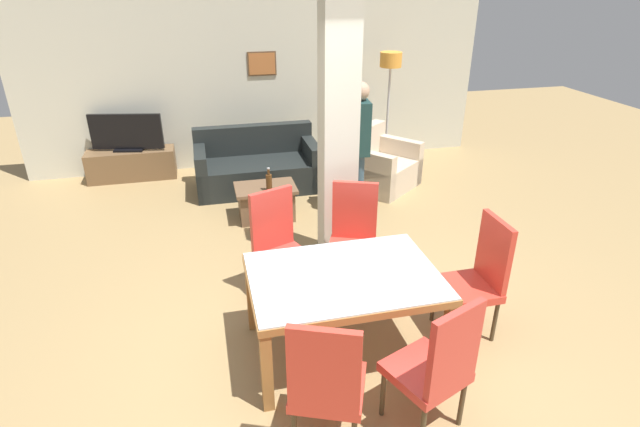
{
  "coord_description": "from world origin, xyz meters",
  "views": [
    {
      "loc": [
        -0.95,
        -3.14,
        2.85
      ],
      "look_at": [
        0.0,
        0.8,
        0.89
      ],
      "focal_mm": 28.0,
      "sensor_mm": 36.0,
      "label": 1
    }
  ],
  "objects_px": {
    "dining_chair_near_left": "(326,382)",
    "sofa": "(257,168)",
    "dining_chair_near_right": "(437,365)",
    "tv_stand": "(132,164)",
    "dining_table": "(344,290)",
    "tv_screen": "(127,133)",
    "armchair": "(379,167)",
    "floor_lamp": "(390,71)",
    "dining_chair_far_right": "(353,234)",
    "coffee_table": "(266,202)",
    "dining_chair_head_right": "(478,274)",
    "standing_person": "(359,140)",
    "dining_chair_far_left": "(279,243)",
    "bottle": "(269,182)"
  },
  "relations": [
    {
      "from": "dining_chair_near_left",
      "to": "sofa",
      "type": "height_order",
      "value": "dining_chair_near_left"
    },
    {
      "from": "dining_chair_near_right",
      "to": "tv_stand",
      "type": "bearing_deg",
      "value": 92.17
    },
    {
      "from": "dining_table",
      "to": "tv_screen",
      "type": "height_order",
      "value": "tv_screen"
    },
    {
      "from": "armchair",
      "to": "floor_lamp",
      "type": "bearing_deg",
      "value": -154.89
    },
    {
      "from": "dining_chair_far_right",
      "to": "dining_chair_near_right",
      "type": "bearing_deg",
      "value": 111.41
    },
    {
      "from": "dining_chair_near_left",
      "to": "coffee_table",
      "type": "distance_m",
      "value": 3.55
    },
    {
      "from": "dining_chair_head_right",
      "to": "standing_person",
      "type": "relative_size",
      "value": 0.62
    },
    {
      "from": "tv_stand",
      "to": "floor_lamp",
      "type": "height_order",
      "value": "floor_lamp"
    },
    {
      "from": "tv_stand",
      "to": "coffee_table",
      "type": "bearing_deg",
      "value": -45.89
    },
    {
      "from": "coffee_table",
      "to": "tv_screen",
      "type": "xyz_separation_m",
      "value": [
        -1.79,
        1.85,
        0.49
      ]
    },
    {
      "from": "tv_screen",
      "to": "dining_chair_far_right",
      "type": "bearing_deg",
      "value": 135.81
    },
    {
      "from": "dining_table",
      "to": "dining_chair_near_left",
      "type": "bearing_deg",
      "value": -112.45
    },
    {
      "from": "floor_lamp",
      "to": "dining_chair_head_right",
      "type": "bearing_deg",
      "value": -100.13
    },
    {
      "from": "sofa",
      "to": "tv_screen",
      "type": "relative_size",
      "value": 1.66
    },
    {
      "from": "coffee_table",
      "to": "floor_lamp",
      "type": "bearing_deg",
      "value": 35.32
    },
    {
      "from": "dining_chair_far_right",
      "to": "tv_screen",
      "type": "relative_size",
      "value": 1.02
    },
    {
      "from": "dining_chair_far_left",
      "to": "tv_screen",
      "type": "relative_size",
      "value": 1.02
    },
    {
      "from": "tv_screen",
      "to": "bottle",
      "type": "bearing_deg",
      "value": 144.11
    },
    {
      "from": "dining_chair_far_left",
      "to": "standing_person",
      "type": "bearing_deg",
      "value": -150.13
    },
    {
      "from": "dining_table",
      "to": "coffee_table",
      "type": "bearing_deg",
      "value": 95.61
    },
    {
      "from": "dining_chair_near_right",
      "to": "bottle",
      "type": "xyz_separation_m",
      "value": [
        -0.6,
        3.41,
        -0.01
      ]
    },
    {
      "from": "tv_stand",
      "to": "dining_table",
      "type": "bearing_deg",
      "value": -65.45
    },
    {
      "from": "sofa",
      "to": "floor_lamp",
      "type": "relative_size",
      "value": 0.98
    },
    {
      "from": "dining_chair_near_left",
      "to": "dining_chair_head_right",
      "type": "bearing_deg",
      "value": 52.33
    },
    {
      "from": "dining_chair_far_right",
      "to": "dining_chair_head_right",
      "type": "xyz_separation_m",
      "value": [
        0.81,
        -0.93,
        0.0
      ]
    },
    {
      "from": "dining_chair_far_right",
      "to": "bottle",
      "type": "height_order",
      "value": "dining_chair_far_right"
    },
    {
      "from": "dining_chair_far_right",
      "to": "tv_screen",
      "type": "bearing_deg",
      "value": -34.44
    },
    {
      "from": "dining_chair_near_left",
      "to": "tv_screen",
      "type": "bearing_deg",
      "value": 129.85
    },
    {
      "from": "tv_screen",
      "to": "dining_chair_far_left",
      "type": "bearing_deg",
      "value": 126.98
    },
    {
      "from": "dining_chair_near_right",
      "to": "dining_chair_near_left",
      "type": "xyz_separation_m",
      "value": [
        -0.73,
        0.02,
        0.0
      ]
    },
    {
      "from": "dining_chair_far_left",
      "to": "dining_chair_head_right",
      "type": "relative_size",
      "value": 1.0
    },
    {
      "from": "sofa",
      "to": "dining_chair_far_left",
      "type": "bearing_deg",
      "value": 87.34
    },
    {
      "from": "sofa",
      "to": "dining_table",
      "type": "bearing_deg",
      "value": 93.63
    },
    {
      "from": "dining_chair_head_right",
      "to": "armchair",
      "type": "relative_size",
      "value": 0.84
    },
    {
      "from": "dining_chair_far_left",
      "to": "dining_table",
      "type": "bearing_deg",
      "value": 90.0
    },
    {
      "from": "bottle",
      "to": "dining_chair_near_right",
      "type": "bearing_deg",
      "value": -80.1
    },
    {
      "from": "armchair",
      "to": "standing_person",
      "type": "relative_size",
      "value": 0.74
    },
    {
      "from": "dining_chair_near_right",
      "to": "coffee_table",
      "type": "xyz_separation_m",
      "value": [
        -0.63,
        3.55,
        -0.34
      ]
    },
    {
      "from": "dining_table",
      "to": "sofa",
      "type": "height_order",
      "value": "sofa"
    },
    {
      "from": "dining_chair_far_left",
      "to": "dining_chair_far_right",
      "type": "bearing_deg",
      "value": 158.7
    },
    {
      "from": "sofa",
      "to": "coffee_table",
      "type": "height_order",
      "value": "sofa"
    },
    {
      "from": "dining_chair_far_right",
      "to": "sofa",
      "type": "xyz_separation_m",
      "value": [
        -0.6,
        2.78,
        -0.27
      ]
    },
    {
      "from": "sofa",
      "to": "standing_person",
      "type": "height_order",
      "value": "standing_person"
    },
    {
      "from": "dining_chair_far_right",
      "to": "floor_lamp",
      "type": "height_order",
      "value": "floor_lamp"
    },
    {
      "from": "sofa",
      "to": "dining_chair_near_right",
      "type": "bearing_deg",
      "value": 97.42
    },
    {
      "from": "dining_chair_far_left",
      "to": "sofa",
      "type": "relative_size",
      "value": 0.61
    },
    {
      "from": "dining_chair_near_right",
      "to": "armchair",
      "type": "distance_m",
      "value": 4.39
    },
    {
      "from": "dining_chair_far_right",
      "to": "armchair",
      "type": "distance_m",
      "value": 2.66
    },
    {
      "from": "dining_chair_near_right",
      "to": "floor_lamp",
      "type": "xyz_separation_m",
      "value": [
        1.56,
        5.11,
        0.94
      ]
    },
    {
      "from": "dining_table",
      "to": "coffee_table",
      "type": "distance_m",
      "value": 2.68
    }
  ]
}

